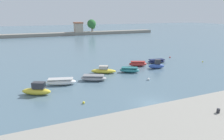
% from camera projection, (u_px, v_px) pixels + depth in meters
% --- Properties ---
extents(ground_plane, '(400.00, 400.00, 0.00)m').
position_uv_depth(ground_plane, '(153.00, 105.00, 25.59)').
color(ground_plane, slate).
extents(seawall_embankment, '(83.96, 7.88, 1.76)m').
position_uv_depth(seawall_embankment, '(193.00, 126.00, 19.12)').
color(seawall_embankment, gray).
rests_on(seawall_embankment, ground).
extents(mooring_bollard, '(0.32, 0.32, 0.47)m').
position_uv_depth(mooring_bollard, '(218.00, 111.00, 19.78)').
color(mooring_bollard, '#2D2D33').
rests_on(mooring_bollard, seawall_embankment).
extents(moored_boat_0, '(4.45, 3.07, 1.95)m').
position_uv_depth(moored_boat_0, '(37.00, 90.00, 28.55)').
color(moored_boat_0, yellow).
rests_on(moored_boat_0, ground).
extents(moored_boat_1, '(5.36, 2.96, 1.10)m').
position_uv_depth(moored_boat_1, '(61.00, 82.00, 32.60)').
color(moored_boat_1, white).
rests_on(moored_boat_1, ground).
extents(moored_boat_2, '(4.93, 3.55, 1.02)m').
position_uv_depth(moored_boat_2, '(94.00, 78.00, 34.71)').
color(moored_boat_2, '#9E9EA3').
rests_on(moored_boat_2, ground).
extents(moored_boat_3, '(5.15, 3.47, 1.55)m').
position_uv_depth(moored_boat_3, '(104.00, 70.00, 38.97)').
color(moored_boat_3, yellow).
rests_on(moored_boat_3, ground).
extents(moored_boat_4, '(4.24, 3.21, 1.08)m').
position_uv_depth(moored_boat_4, '(130.00, 70.00, 39.54)').
color(moored_boat_4, teal).
rests_on(moored_boat_4, ground).
extents(moored_boat_5, '(4.28, 2.83, 1.12)m').
position_uv_depth(moored_boat_5, '(138.00, 64.00, 44.28)').
color(moored_boat_5, '#C63833').
rests_on(moored_boat_5, ground).
extents(moored_boat_6, '(3.64, 2.14, 1.98)m').
position_uv_depth(moored_boat_6, '(157.00, 65.00, 42.37)').
color(moored_boat_6, '#3856A8').
rests_on(moored_boat_6, ground).
extents(moored_boat_7, '(4.82, 2.33, 0.84)m').
position_uv_depth(moored_boat_7, '(157.00, 61.00, 47.53)').
color(moored_boat_7, navy).
rests_on(moored_boat_7, ground).
extents(mooring_buoy_0, '(0.27, 0.27, 0.27)m').
position_uv_depth(mooring_buoy_0, '(203.00, 62.00, 48.05)').
color(mooring_buoy_0, yellow).
rests_on(mooring_buoy_0, ground).
extents(mooring_buoy_1, '(0.27, 0.27, 0.27)m').
position_uv_depth(mooring_buoy_1, '(72.00, 80.00, 34.96)').
color(mooring_buoy_1, orange).
rests_on(mooring_buoy_1, ground).
extents(mooring_buoy_2, '(0.37, 0.37, 0.37)m').
position_uv_depth(mooring_buoy_2, '(170.00, 57.00, 52.84)').
color(mooring_buoy_2, red).
rests_on(mooring_buoy_2, ground).
extents(mooring_buoy_3, '(0.43, 0.43, 0.43)m').
position_uv_depth(mooring_buoy_3, '(148.00, 79.00, 34.95)').
color(mooring_buoy_3, white).
rests_on(mooring_buoy_3, ground).
extents(mooring_buoy_4, '(0.34, 0.34, 0.34)m').
position_uv_depth(mooring_buoy_4, '(84.00, 103.00, 25.79)').
color(mooring_buoy_4, yellow).
rests_on(mooring_buoy_4, ground).
extents(distant_shoreline, '(114.77, 6.92, 9.26)m').
position_uv_depth(distant_shoreline, '(45.00, 31.00, 103.38)').
color(distant_shoreline, gray).
rests_on(distant_shoreline, ground).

